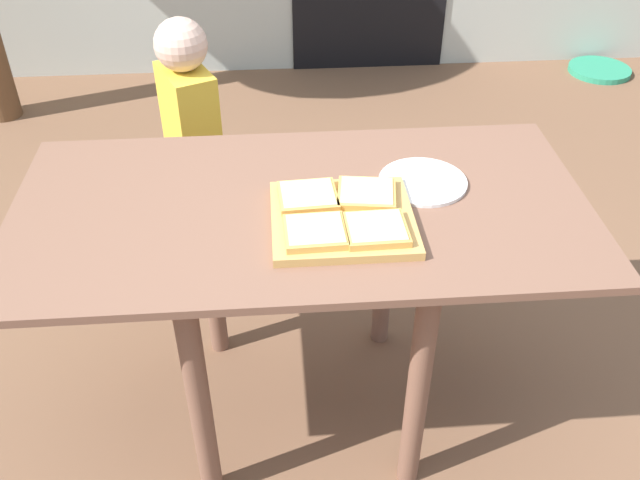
{
  "coord_description": "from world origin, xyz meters",
  "views": [
    {
      "loc": [
        -0.06,
        -1.41,
        1.74
      ],
      "look_at": [
        0.05,
        0.0,
        0.65
      ],
      "focal_mm": 38.88,
      "sensor_mm": 36.0,
      "label": 1
    }
  ],
  "objects_px": {
    "pizza_slice_far_left": "(308,196)",
    "child_left": "(192,133)",
    "pizza_slice_near_left": "(315,232)",
    "pizza_slice_far_right": "(367,193)",
    "cutting_board": "(342,219)",
    "pizza_slice_near_right": "(376,229)",
    "garden_hose_coil": "(599,70)",
    "plate_white_right": "(423,182)",
    "dining_table": "(302,245)"
  },
  "relations": [
    {
      "from": "pizza_slice_far_left",
      "to": "garden_hose_coil",
      "type": "xyz_separation_m",
      "value": [
        1.9,
        2.38,
        -0.78
      ]
    },
    {
      "from": "plate_white_right",
      "to": "garden_hose_coil",
      "type": "distance_m",
      "value": 2.9
    },
    {
      "from": "pizza_slice_near_left",
      "to": "garden_hose_coil",
      "type": "xyz_separation_m",
      "value": [
        1.89,
        2.53,
        -0.78
      ]
    },
    {
      "from": "pizza_slice_near_right",
      "to": "pizza_slice_far_right",
      "type": "bearing_deg",
      "value": 91.07
    },
    {
      "from": "garden_hose_coil",
      "to": "plate_white_right",
      "type": "bearing_deg",
      "value": -124.8
    },
    {
      "from": "plate_white_right",
      "to": "child_left",
      "type": "relative_size",
      "value": 0.24
    },
    {
      "from": "pizza_slice_near_left",
      "to": "plate_white_right",
      "type": "distance_m",
      "value": 0.37
    },
    {
      "from": "plate_white_right",
      "to": "child_left",
      "type": "xyz_separation_m",
      "value": [
        -0.66,
        0.7,
        -0.21
      ]
    },
    {
      "from": "plate_white_right",
      "to": "child_left",
      "type": "height_order",
      "value": "child_left"
    },
    {
      "from": "pizza_slice_far_left",
      "to": "pizza_slice_near_right",
      "type": "distance_m",
      "value": 0.21
    },
    {
      "from": "dining_table",
      "to": "plate_white_right",
      "type": "relative_size",
      "value": 6.29
    },
    {
      "from": "cutting_board",
      "to": "garden_hose_coil",
      "type": "relative_size",
      "value": 0.93
    },
    {
      "from": "pizza_slice_far_left",
      "to": "pizza_slice_far_right",
      "type": "bearing_deg",
      "value": 0.13
    },
    {
      "from": "cutting_board",
      "to": "pizza_slice_near_right",
      "type": "relative_size",
      "value": 2.33
    },
    {
      "from": "dining_table",
      "to": "cutting_board",
      "type": "height_order",
      "value": "cutting_board"
    },
    {
      "from": "pizza_slice_far_left",
      "to": "child_left",
      "type": "relative_size",
      "value": 0.15
    },
    {
      "from": "cutting_board",
      "to": "pizza_slice_far_left",
      "type": "bearing_deg",
      "value": 136.76
    },
    {
      "from": "cutting_board",
      "to": "pizza_slice_far_right",
      "type": "distance_m",
      "value": 0.1
    },
    {
      "from": "pizza_slice_near_left",
      "to": "cutting_board",
      "type": "bearing_deg",
      "value": 46.18
    },
    {
      "from": "cutting_board",
      "to": "child_left",
      "type": "bearing_deg",
      "value": 117.24
    },
    {
      "from": "dining_table",
      "to": "pizza_slice_far_right",
      "type": "distance_m",
      "value": 0.23
    },
    {
      "from": "dining_table",
      "to": "pizza_slice_far_right",
      "type": "xyz_separation_m",
      "value": [
        0.16,
        -0.01,
        0.16
      ]
    },
    {
      "from": "garden_hose_coil",
      "to": "cutting_board",
      "type": "bearing_deg",
      "value": -126.59
    },
    {
      "from": "pizza_slice_far_left",
      "to": "child_left",
      "type": "xyz_separation_m",
      "value": [
        -0.36,
        0.78,
        -0.24
      ]
    },
    {
      "from": "pizza_slice_near_left",
      "to": "pizza_slice_near_right",
      "type": "distance_m",
      "value": 0.14
    },
    {
      "from": "cutting_board",
      "to": "pizza_slice_near_left",
      "type": "height_order",
      "value": "pizza_slice_near_left"
    },
    {
      "from": "pizza_slice_near_left",
      "to": "pizza_slice_far_right",
      "type": "height_order",
      "value": "same"
    },
    {
      "from": "pizza_slice_near_right",
      "to": "garden_hose_coil",
      "type": "distance_m",
      "value": 3.17
    },
    {
      "from": "pizza_slice_near_right",
      "to": "plate_white_right",
      "type": "height_order",
      "value": "pizza_slice_near_right"
    },
    {
      "from": "pizza_slice_near_right",
      "to": "garden_hose_coil",
      "type": "relative_size",
      "value": 0.4
    },
    {
      "from": "pizza_slice_near_left",
      "to": "pizza_slice_near_right",
      "type": "xyz_separation_m",
      "value": [
        0.14,
        -0.0,
        0.0
      ]
    },
    {
      "from": "cutting_board",
      "to": "pizza_slice_far_left",
      "type": "distance_m",
      "value": 0.11
    },
    {
      "from": "cutting_board",
      "to": "pizza_slice_near_left",
      "type": "xyz_separation_m",
      "value": [
        -0.07,
        -0.07,
        0.02
      ]
    },
    {
      "from": "pizza_slice_near_left",
      "to": "child_left",
      "type": "bearing_deg",
      "value": 111.74
    },
    {
      "from": "cutting_board",
      "to": "plate_white_right",
      "type": "xyz_separation_m",
      "value": [
        0.22,
        0.16,
        -0.01
      ]
    },
    {
      "from": "pizza_slice_near_left",
      "to": "pizza_slice_far_right",
      "type": "xyz_separation_m",
      "value": [
        0.14,
        0.15,
        0.0
      ]
    },
    {
      "from": "dining_table",
      "to": "garden_hose_coil",
      "type": "relative_size",
      "value": 3.94
    },
    {
      "from": "cutting_board",
      "to": "pizza_slice_far_right",
      "type": "xyz_separation_m",
      "value": [
        0.07,
        0.07,
        0.02
      ]
    },
    {
      "from": "dining_table",
      "to": "cutting_board",
      "type": "xyz_separation_m",
      "value": [
        0.09,
        -0.09,
        0.14
      ]
    },
    {
      "from": "pizza_slice_far_left",
      "to": "pizza_slice_near_right",
      "type": "relative_size",
      "value": 1.03
    },
    {
      "from": "child_left",
      "to": "garden_hose_coil",
      "type": "bearing_deg",
      "value": 35.35
    },
    {
      "from": "dining_table",
      "to": "pizza_slice_far_left",
      "type": "height_order",
      "value": "pizza_slice_far_left"
    },
    {
      "from": "cutting_board",
      "to": "pizza_slice_near_right",
      "type": "height_order",
      "value": "pizza_slice_near_right"
    },
    {
      "from": "pizza_slice_near_left",
      "to": "plate_white_right",
      "type": "xyz_separation_m",
      "value": [
        0.29,
        0.23,
        -0.03
      ]
    },
    {
      "from": "plate_white_right",
      "to": "garden_hose_coil",
      "type": "relative_size",
      "value": 0.63
    },
    {
      "from": "pizza_slice_far_right",
      "to": "pizza_slice_near_right",
      "type": "xyz_separation_m",
      "value": [
        0.0,
        -0.15,
        0.0
      ]
    },
    {
      "from": "pizza_slice_far_right",
      "to": "pizza_slice_near_right",
      "type": "relative_size",
      "value": 1.1
    },
    {
      "from": "child_left",
      "to": "garden_hose_coil",
      "type": "relative_size",
      "value": 2.67
    },
    {
      "from": "cutting_board",
      "to": "pizza_slice_far_right",
      "type": "bearing_deg",
      "value": 47.67
    },
    {
      "from": "pizza_slice_near_left",
      "to": "pizza_slice_near_right",
      "type": "relative_size",
      "value": 1.01
    }
  ]
}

